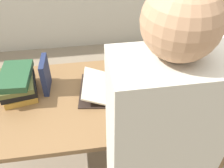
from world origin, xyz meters
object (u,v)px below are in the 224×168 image
Objects in this scene: open_book at (116,88)px; book_standing_upright at (45,75)px; reading_lamp at (167,30)px; book_stack_tall at (18,84)px; coffee_mug at (150,81)px.

book_standing_upright is at bearing 176.23° from open_book.
book_stack_tall is at bearing -175.64° from reading_lamp.
book_stack_tall is at bearing 176.75° from coffee_mug.
reading_lamp is (0.35, 0.14, 0.33)m from open_book.
book_standing_upright is (-0.45, 0.09, 0.09)m from open_book.
open_book is at bearing -5.70° from book_stack_tall.
book_standing_upright reaches higher than coffee_mug.
open_book is 0.23m from coffee_mug.
reading_lamp is at bearing 29.43° from open_book.
reading_lamp is at bearing 47.58° from coffee_mug.
book_standing_upright reaches higher than open_book.
book_standing_upright reaches higher than book_stack_tall.
coffee_mug is (0.69, -0.08, -0.07)m from book_standing_upright.
open_book is 1.17× the size of reading_lamp.
coffee_mug is at bearing -132.42° from reading_lamp.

